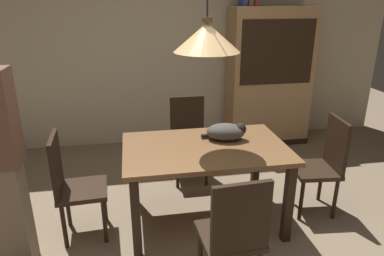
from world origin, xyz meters
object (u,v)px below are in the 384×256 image
object	(u,v)px
chair_far_back	(189,135)
chair_left_side	(72,183)
hutch_bookcase	(269,80)
pendant_lamp	(207,37)
chair_right_side	(323,162)
dining_table	(205,157)
cat_sleeping	(227,132)
chair_near_front	(234,233)

from	to	relation	value
chair_far_back	chair_left_side	size ratio (longest dim) A/B	1.00
chair_far_back	hutch_bookcase	xyz separation A→B (m)	(1.26, 0.88, 0.38)
pendant_lamp	hutch_bookcase	xyz separation A→B (m)	(1.26, 1.76, -0.77)
chair_right_side	chair_left_side	world-z (taller)	same
hutch_bookcase	chair_far_back	bearing A→B (deg)	-145.00
pendant_lamp	chair_left_side	bearing A→B (deg)	-179.76
chair_far_back	dining_table	bearing A→B (deg)	-90.04
cat_sleeping	chair_near_front	bearing A→B (deg)	-102.21
chair_right_side	chair_far_back	world-z (taller)	same
pendant_lamp	cat_sleeping	bearing A→B (deg)	27.98
chair_right_side	chair_far_back	size ratio (longest dim) A/B	1.00
cat_sleeping	hutch_bookcase	bearing A→B (deg)	57.64
cat_sleeping	chair_far_back	bearing A→B (deg)	106.13
chair_left_side	cat_sleeping	bearing A→B (deg)	5.17
chair_left_side	hutch_bookcase	distance (m)	3.00
hutch_bookcase	chair_near_front	bearing A→B (deg)	-115.47
chair_far_back	cat_sleeping	xyz separation A→B (m)	(0.22, -0.76, 0.32)
pendant_lamp	chair_right_side	bearing A→B (deg)	-0.39
chair_right_side	pendant_lamp	xyz separation A→B (m)	(-1.13, 0.01, 1.15)
dining_table	chair_left_side	distance (m)	1.14
cat_sleeping	hutch_bookcase	xyz separation A→B (m)	(1.04, 1.65, 0.06)
chair_right_side	chair_near_front	bearing A→B (deg)	-142.21
chair_near_front	hutch_bookcase	world-z (taller)	hutch_bookcase
hutch_bookcase	chair_left_side	bearing A→B (deg)	-143.54
chair_right_side	hutch_bookcase	xyz separation A→B (m)	(0.13, 1.77, 0.38)
hutch_bookcase	pendant_lamp	bearing A→B (deg)	-125.63
dining_table	chair_far_back	size ratio (longest dim) A/B	1.51
dining_table	chair_far_back	world-z (taller)	chair_far_back
cat_sleeping	hutch_bookcase	world-z (taller)	hutch_bookcase
chair_near_front	chair_left_side	xyz separation A→B (m)	(-1.13, 0.87, 0.00)
dining_table	cat_sleeping	xyz separation A→B (m)	(0.22, 0.12, 0.18)
chair_left_side	pendant_lamp	xyz separation A→B (m)	(1.13, 0.00, 1.15)
chair_near_front	chair_left_side	distance (m)	1.43
chair_near_front	hutch_bookcase	bearing A→B (deg)	64.53
dining_table	cat_sleeping	world-z (taller)	cat_sleeping
chair_near_front	pendant_lamp	distance (m)	1.45
chair_left_side	pendant_lamp	size ratio (longest dim) A/B	0.72
pendant_lamp	hutch_bookcase	size ratio (longest dim) A/B	0.70
dining_table	chair_far_back	xyz separation A→B (m)	(0.00, 0.88, -0.14)
pendant_lamp	hutch_bookcase	world-z (taller)	pendant_lamp
hutch_bookcase	chair_right_side	bearing A→B (deg)	-94.36
chair_left_side	cat_sleeping	size ratio (longest dim) A/B	2.34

